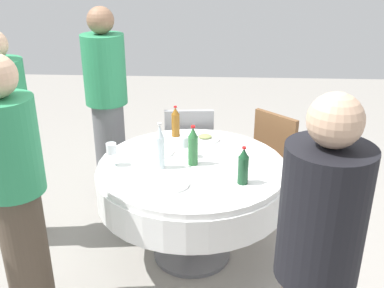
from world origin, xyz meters
name	(u,v)px	position (x,y,z in m)	size (l,w,h in m)	color
ground_plane	(192,254)	(0.00, 0.00, 0.00)	(10.00, 10.00, 0.00)	gray
dining_table	(192,183)	(0.00, 0.00, 0.59)	(1.30, 1.30, 0.74)	white
bottle_green_right	(193,147)	(0.01, -0.01, 0.87)	(0.07, 0.07, 0.28)	#2D6B38
bottle_dark_green_outer	(243,167)	(0.33, -0.26, 0.85)	(0.07, 0.07, 0.24)	#194728
bottle_clear_west	(160,147)	(-0.20, -0.07, 0.89)	(0.06, 0.06, 0.32)	silver
bottle_amber_far	(176,122)	(-0.15, 0.48, 0.85)	(0.06, 0.06, 0.24)	#8C5619
wine_glass_far	(111,149)	(-0.53, -0.05, 0.86)	(0.07, 0.07, 0.16)	white
wine_glass_left	(185,143)	(-0.05, 0.10, 0.85)	(0.07, 0.07, 0.16)	white
plate_mid	(205,138)	(0.08, 0.42, 0.75)	(0.22, 0.22, 0.04)	white
plate_east	(156,152)	(-0.26, 0.16, 0.75)	(0.25, 0.25, 0.02)	white
plate_south	(171,184)	(-0.11, -0.30, 0.75)	(0.23, 0.23, 0.02)	white
fork_outer	(221,158)	(0.19, 0.09, 0.74)	(0.18, 0.02, 0.01)	silver
person_right	(315,270)	(0.58, -1.18, 0.84)	(0.34, 0.34, 1.61)	#4C3F33
person_outer	(107,106)	(-0.74, 0.75, 0.88)	(0.34, 0.34, 1.67)	slate
person_west	(9,139)	(-1.30, 0.14, 0.83)	(0.34, 0.34, 1.59)	#4C3F33
person_far	(15,191)	(-0.94, -0.61, 0.84)	(0.34, 0.34, 1.61)	#4C3F33
chair_front	(189,145)	(-0.07, 0.81, 0.52)	(0.43, 0.43, 0.87)	#99999E
chair_near	(281,152)	(0.70, 0.72, 0.52)	(0.57, 0.57, 0.87)	brown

